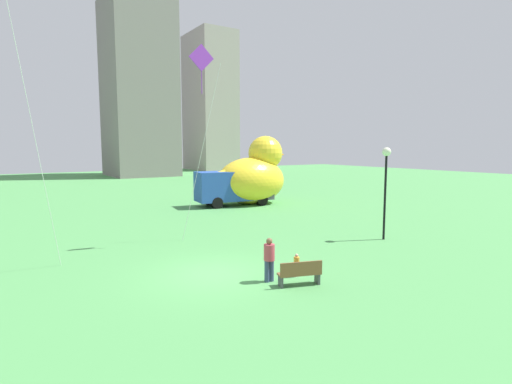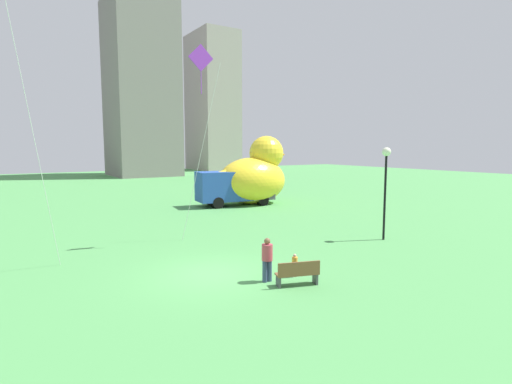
{
  "view_description": "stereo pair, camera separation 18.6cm",
  "coord_description": "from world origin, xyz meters",
  "px_view_note": "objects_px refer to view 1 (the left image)",
  "views": [
    {
      "loc": [
        -6.77,
        -13.48,
        4.89
      ],
      "look_at": [
        6.08,
        6.28,
        2.21
      ],
      "focal_mm": 28.18,
      "sensor_mm": 36.0,
      "label": 1
    },
    {
      "loc": [
        -6.61,
        -13.58,
        4.89
      ],
      "look_at": [
        6.08,
        6.28,
        2.21
      ],
      "focal_mm": 28.18,
      "sensor_mm": 36.0,
      "label": 2
    }
  ],
  "objects_px": {
    "giant_inflatable_duck": "(254,175)",
    "kite_purple": "(201,66)",
    "person_child": "(297,264)",
    "box_truck": "(232,188)",
    "park_bench": "(300,273)",
    "lamppost": "(386,171)",
    "person_adult": "(269,258)"
  },
  "relations": [
    {
      "from": "park_bench",
      "to": "lamppost",
      "type": "distance_m",
      "value": 9.37
    },
    {
      "from": "person_adult",
      "to": "kite_purple",
      "type": "bearing_deg",
      "value": 85.61
    },
    {
      "from": "person_adult",
      "to": "box_truck",
      "type": "distance_m",
      "value": 19.08
    },
    {
      "from": "park_bench",
      "to": "person_child",
      "type": "bearing_deg",
      "value": 58.42
    },
    {
      "from": "lamppost",
      "to": "giant_inflatable_duck",
      "type": "bearing_deg",
      "value": 84.3
    },
    {
      "from": "person_child",
      "to": "box_truck",
      "type": "xyz_separation_m",
      "value": [
        7.11,
        17.31,
        0.96
      ]
    },
    {
      "from": "lamppost",
      "to": "kite_purple",
      "type": "relative_size",
      "value": 0.5
    },
    {
      "from": "box_truck",
      "to": "kite_purple",
      "type": "distance_m",
      "value": 15.13
    },
    {
      "from": "person_adult",
      "to": "giant_inflatable_duck",
      "type": "xyz_separation_m",
      "value": [
        10.39,
        17.22,
        1.58
      ]
    },
    {
      "from": "park_bench",
      "to": "giant_inflatable_duck",
      "type": "bearing_deg",
      "value": 61.82
    },
    {
      "from": "park_bench",
      "to": "lamppost",
      "type": "bearing_deg",
      "value": 20.82
    },
    {
      "from": "giant_inflatable_duck",
      "to": "person_adult",
      "type": "bearing_deg",
      "value": -121.11
    },
    {
      "from": "person_child",
      "to": "lamppost",
      "type": "relative_size",
      "value": 0.18
    },
    {
      "from": "lamppost",
      "to": "kite_purple",
      "type": "xyz_separation_m",
      "value": [
        -8.39,
        4.29,
        5.13
      ]
    },
    {
      "from": "person_child",
      "to": "box_truck",
      "type": "bearing_deg",
      "value": 67.68
    },
    {
      "from": "person_child",
      "to": "giant_inflatable_duck",
      "type": "distance_m",
      "value": 19.75
    },
    {
      "from": "person_child",
      "to": "kite_purple",
      "type": "relative_size",
      "value": 0.09
    },
    {
      "from": "person_adult",
      "to": "kite_purple",
      "type": "height_order",
      "value": "kite_purple"
    },
    {
      "from": "giant_inflatable_duck",
      "to": "kite_purple",
      "type": "xyz_separation_m",
      "value": [
        -9.9,
        -10.76,
        6.29
      ]
    },
    {
      "from": "person_child",
      "to": "box_truck",
      "type": "relative_size",
      "value": 0.14
    },
    {
      "from": "giant_inflatable_duck",
      "to": "lamppost",
      "type": "relative_size",
      "value": 1.44
    },
    {
      "from": "box_truck",
      "to": "park_bench",
      "type": "bearing_deg",
      "value": -112.78
    },
    {
      "from": "person_child",
      "to": "giant_inflatable_duck",
      "type": "xyz_separation_m",
      "value": [
        9.23,
        17.35,
        1.98
      ]
    },
    {
      "from": "giant_inflatable_duck",
      "to": "lamppost",
      "type": "xyz_separation_m",
      "value": [
        -1.5,
        -15.05,
        1.16
      ]
    },
    {
      "from": "lamppost",
      "to": "park_bench",
      "type": "bearing_deg",
      "value": -159.18
    },
    {
      "from": "lamppost",
      "to": "box_truck",
      "type": "distance_m",
      "value": 15.19
    },
    {
      "from": "person_adult",
      "to": "lamppost",
      "type": "relative_size",
      "value": 0.33
    },
    {
      "from": "person_child",
      "to": "kite_purple",
      "type": "bearing_deg",
      "value": 95.82
    },
    {
      "from": "person_child",
      "to": "box_truck",
      "type": "distance_m",
      "value": 18.74
    },
    {
      "from": "kite_purple",
      "to": "box_truck",
      "type": "bearing_deg",
      "value": 54.05
    },
    {
      "from": "giant_inflatable_duck",
      "to": "box_truck",
      "type": "height_order",
      "value": "giant_inflatable_duck"
    },
    {
      "from": "person_child",
      "to": "kite_purple",
      "type": "distance_m",
      "value": 10.59
    }
  ]
}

